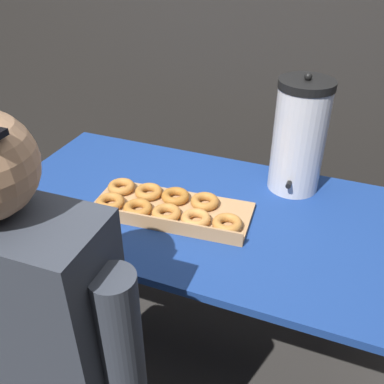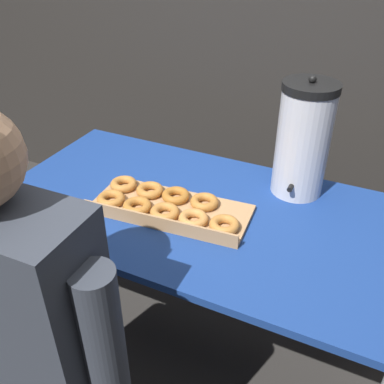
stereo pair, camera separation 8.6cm
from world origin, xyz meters
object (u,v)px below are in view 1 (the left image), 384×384
(cell_phone, at_px, (22,217))
(person_seated, at_px, (39,356))
(coffee_urn, at_px, (299,137))
(donut_box, at_px, (167,207))

(cell_phone, distance_m, person_seated, 0.53)
(coffee_urn, height_order, person_seated, person_seated)
(coffee_urn, xyz_separation_m, person_seated, (-0.49, -0.93, -0.31))
(cell_phone, bearing_deg, person_seated, -70.59)
(donut_box, bearing_deg, person_seated, -104.57)
(donut_box, relative_size, person_seated, 0.44)
(coffee_urn, distance_m, person_seated, 1.10)
(donut_box, distance_m, person_seated, 0.62)
(coffee_urn, height_order, cell_phone, coffee_urn)
(coffee_urn, distance_m, cell_phone, 1.02)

